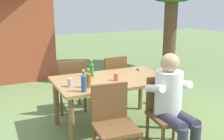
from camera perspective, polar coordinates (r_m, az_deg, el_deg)
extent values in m
plane|color=#6B844C|center=(3.91, 0.00, -12.02)|extent=(24.00, 24.00, 0.00)
cube|color=#A37547|center=(3.66, 0.00, -2.13)|extent=(1.57, 0.94, 0.04)
cylinder|color=brown|center=(3.21, -8.67, -11.57)|extent=(0.07, 0.07, 0.68)
cylinder|color=brown|center=(3.81, 12.32, -7.53)|extent=(0.07, 0.07, 0.68)
cylinder|color=brown|center=(3.91, -11.97, -6.92)|extent=(0.07, 0.07, 0.68)
cylinder|color=brown|center=(4.42, 6.18, -4.24)|extent=(0.07, 0.07, 0.68)
cube|color=brown|center=(3.24, 12.31, -9.77)|extent=(0.48, 0.48, 0.04)
cube|color=brown|center=(3.32, 10.75, -4.85)|extent=(0.42, 0.08, 0.42)
cylinder|color=brown|center=(3.29, 16.77, -14.00)|extent=(0.04, 0.04, 0.41)
cylinder|color=brown|center=(3.40, 7.61, -12.56)|extent=(0.04, 0.04, 0.41)
cylinder|color=brown|center=(3.57, 13.20, -11.46)|extent=(0.04, 0.04, 0.41)
cube|color=brown|center=(4.62, -0.49, -2.16)|extent=(0.48, 0.48, 0.04)
cube|color=brown|center=(4.39, 0.78, 0.09)|extent=(0.42, 0.07, 0.42)
cylinder|color=brown|center=(4.93, 0.36, -3.83)|extent=(0.04, 0.04, 0.41)
cylinder|color=brown|center=(4.76, -3.61, -4.52)|extent=(0.04, 0.04, 0.41)
cylinder|color=brown|center=(4.63, 2.73, -5.08)|extent=(0.04, 0.04, 0.41)
cylinder|color=brown|center=(4.44, -1.43, -5.88)|extent=(0.04, 0.04, 0.41)
cube|color=brown|center=(2.90, 0.80, -12.40)|extent=(0.48, 0.48, 0.04)
cube|color=brown|center=(2.98, -0.55, -6.82)|extent=(0.42, 0.08, 0.42)
cylinder|color=brown|center=(3.22, 2.82, -14.05)|extent=(0.04, 0.04, 0.41)
cube|color=brown|center=(4.39, -8.94, -3.22)|extent=(0.47, 0.47, 0.04)
cube|color=brown|center=(4.14, -8.50, -0.96)|extent=(0.42, 0.07, 0.42)
cylinder|color=brown|center=(4.67, -7.02, -4.98)|extent=(0.04, 0.04, 0.41)
cylinder|color=brown|center=(4.61, -11.64, -5.45)|extent=(0.04, 0.04, 0.41)
cylinder|color=brown|center=(4.32, -5.83, -6.54)|extent=(0.04, 0.04, 0.41)
cylinder|color=brown|center=(4.25, -10.82, -7.08)|extent=(0.04, 0.04, 0.41)
cylinder|color=white|center=(3.17, 12.03, -4.82)|extent=(0.32, 0.32, 0.52)
sphere|color=tan|center=(3.08, 12.37, 1.52)|extent=(0.22, 0.22, 0.22)
cylinder|color=#383847|center=(3.07, 12.68, -10.74)|extent=(0.14, 0.40, 0.14)
cylinder|color=white|center=(3.04, 9.25, -3.97)|extent=(0.09, 0.31, 0.16)
cylinder|color=#383847|center=(3.18, 15.30, -10.04)|extent=(0.14, 0.40, 0.14)
cylinder|color=white|center=(3.26, 14.76, -3.02)|extent=(0.09, 0.31, 0.16)
cylinder|color=#996019|center=(3.25, -5.10, -2.31)|extent=(0.06, 0.06, 0.17)
cone|color=#996019|center=(3.23, -5.14, -0.64)|extent=(0.06, 0.06, 0.02)
cylinder|color=#996019|center=(3.22, -5.15, -0.23)|extent=(0.03, 0.03, 0.02)
cylinder|color=yellow|center=(3.22, -5.15, 0.14)|extent=(0.03, 0.03, 0.02)
cylinder|color=#287A38|center=(3.75, -4.43, -0.06)|extent=(0.06, 0.06, 0.18)
cone|color=#287A38|center=(3.72, -4.46, 1.44)|extent=(0.06, 0.06, 0.02)
cylinder|color=#287A38|center=(3.72, -4.47, 1.81)|extent=(0.03, 0.03, 0.02)
cylinder|color=yellow|center=(3.72, -4.48, 2.14)|extent=(0.03, 0.03, 0.02)
cylinder|color=#2D56A3|center=(3.10, -6.10, -2.99)|extent=(0.06, 0.06, 0.19)
cone|color=#2D56A3|center=(3.07, -6.15, -1.05)|extent=(0.06, 0.06, 0.03)
cylinder|color=#2D56A3|center=(3.06, -6.16, -0.57)|extent=(0.03, 0.03, 0.03)
cylinder|color=yellow|center=(3.06, -6.18, -0.14)|extent=(0.03, 0.03, 0.02)
cylinder|color=#BC6B47|center=(3.54, 0.93, -1.49)|extent=(0.07, 0.07, 0.10)
cylinder|color=#B2B7BC|center=(3.32, -9.03, -2.67)|extent=(0.07, 0.07, 0.11)
cube|color=silver|center=(4.23, 4.85, 0.36)|extent=(0.03, 0.18, 0.01)
cube|color=black|center=(4.13, 5.54, 0.07)|extent=(0.02, 0.08, 0.01)
cube|color=#47663D|center=(4.78, 12.58, -4.70)|extent=(0.29, 0.15, 0.42)
cube|color=#395130|center=(4.73, 13.32, -5.94)|extent=(0.21, 0.06, 0.19)
cylinder|color=brown|center=(6.87, 12.44, 9.17)|extent=(0.33, 0.33, 2.35)
cube|color=#9E472D|center=(6.77, -22.05, 6.64)|extent=(2.03, 1.49, 1.93)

